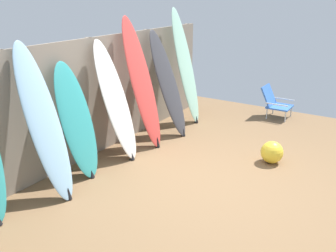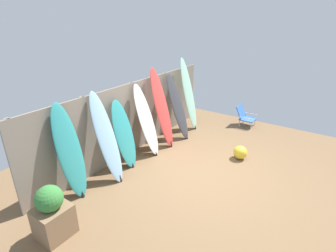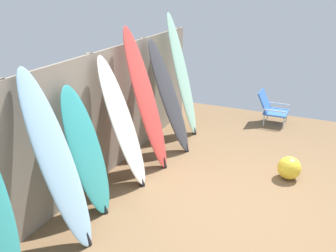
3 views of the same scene
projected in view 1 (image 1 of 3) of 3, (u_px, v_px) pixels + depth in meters
name	position (u px, v px, depth m)	size (l,w,h in m)	color
ground	(210.00, 184.00, 5.00)	(7.68, 7.68, 0.00)	brown
fence_back	(94.00, 97.00, 5.71)	(6.08, 0.11, 1.80)	gray
surfboard_skyblue_1	(44.00, 124.00, 4.46)	(0.48, 0.75, 1.91)	#8CB7D6
surfboard_teal_2	(77.00, 122.00, 5.00)	(0.55, 0.49, 1.59)	teal
surfboard_white_3	(116.00, 101.00, 5.55)	(0.60, 0.70, 1.80)	white
surfboard_red_4	(142.00, 84.00, 5.97)	(0.50, 0.70, 2.09)	#D13D38
surfboard_charcoal_5	(168.00, 84.00, 6.51)	(0.51, 0.79, 1.83)	#38383D
surfboard_seafoam_6	(186.00, 67.00, 7.09)	(0.56, 0.65, 2.17)	#9ED6BC
beach_chair	(275.00, 102.00, 7.57)	(0.50, 0.57, 0.64)	silver
beach_ball	(272.00, 152.00, 5.57)	(0.33, 0.33, 0.33)	yellow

